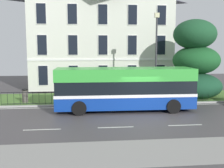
% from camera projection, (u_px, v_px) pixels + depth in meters
% --- Properties ---
extents(ground_plane, '(60.00, 56.00, 0.18)m').
position_uv_depth(ground_plane, '(140.00, 114.00, 18.00)').
color(ground_plane, '#464143').
extents(georgian_townhouse, '(14.86, 10.38, 12.13)m').
position_uv_depth(georgian_townhouse, '(100.00, 32.00, 31.31)').
color(georgian_townhouse, silver).
rests_on(georgian_townhouse, ground_plane).
extents(iron_verge_railing, '(16.22, 0.04, 0.97)m').
position_uv_depth(iron_verge_railing, '(109.00, 97.00, 21.05)').
color(iron_verge_railing, black).
rests_on(iron_verge_railing, ground_plane).
extents(evergreen_tree, '(4.94, 4.94, 7.00)m').
position_uv_depth(evergreen_tree, '(194.00, 65.00, 23.87)').
color(evergreen_tree, '#423328').
rests_on(evergreen_tree, ground_plane).
extents(single_decker_bus, '(9.63, 2.85, 2.98)m').
position_uv_depth(single_decker_bus, '(125.00, 88.00, 18.95)').
color(single_decker_bus, navy).
rests_on(single_decker_bus, ground_plane).
extents(street_lamp_post, '(0.36, 0.24, 7.01)m').
position_uv_depth(street_lamp_post, '(156.00, 51.00, 21.76)').
color(street_lamp_post, '#333338').
rests_on(street_lamp_post, ground_plane).
extents(litter_bin, '(0.48, 0.48, 1.11)m').
position_uv_depth(litter_bin, '(25.00, 95.00, 21.28)').
color(litter_bin, '#4C4742').
rests_on(litter_bin, ground_plane).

